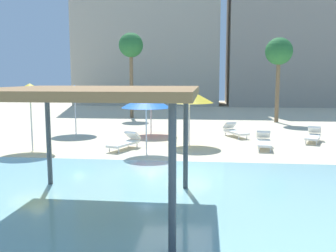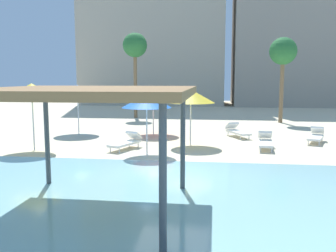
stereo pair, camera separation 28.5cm
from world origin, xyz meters
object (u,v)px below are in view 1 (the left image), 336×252
lounge_chair_0 (126,142)px  palm_tree_2 (131,47)px  shade_pavilion (93,95)px  lounge_chair_5 (264,141)px  palm_tree_1 (279,53)px  beach_umbrella_red_5 (151,94)px  beach_umbrella_blue_7 (75,91)px  lounge_chair_4 (234,131)px  beach_umbrella_yellow_4 (189,96)px  beach_umbrella_yellow_3 (30,91)px  lounge_chair_2 (313,135)px  beach_umbrella_blue_6 (146,101)px

lounge_chair_0 → palm_tree_2: size_ratio=0.30×
shade_pavilion → lounge_chair_5: shade_pavilion is taller
lounge_chair_5 → palm_tree_1: (2.41, 10.10, 4.54)m
beach_umbrella_red_5 → beach_umbrella_blue_7: size_ratio=0.95×
beach_umbrella_blue_7 → lounge_chair_4: size_ratio=1.39×
beach_umbrella_yellow_4 → beach_umbrella_yellow_3: bearing=-162.5°
palm_tree_2 → beach_umbrella_blue_7: bearing=-99.3°
shade_pavilion → beach_umbrella_red_5: shade_pavilion is taller
lounge_chair_2 → lounge_chair_5: (-2.69, -1.94, 0.00)m
beach_umbrella_yellow_3 → palm_tree_2: (1.57, 13.60, 2.93)m
beach_umbrella_blue_6 → lounge_chair_0: bearing=137.6°
lounge_chair_2 → palm_tree_1: (-0.28, 8.16, 4.54)m
shade_pavilion → lounge_chair_0: 8.08m
lounge_chair_0 → palm_tree_2: 14.00m
beach_umbrella_red_5 → lounge_chair_2: size_ratio=1.32×
shade_pavilion → beach_umbrella_blue_6: bearing=89.1°
beach_umbrella_yellow_4 → beach_umbrella_blue_7: size_ratio=0.95×
lounge_chair_0 → lounge_chair_5: size_ratio=1.02×
beach_umbrella_blue_6 → lounge_chair_5: size_ratio=1.28×
beach_umbrella_yellow_4 → lounge_chair_5: size_ratio=1.34×
beach_umbrella_red_5 → lounge_chair_5: 6.97m
beach_umbrella_blue_7 → lounge_chair_2: bearing=-5.9°
beach_umbrella_blue_6 → beach_umbrella_red_5: bearing=96.7°
shade_pavilion → palm_tree_1: palm_tree_1 is taller
palm_tree_1 → beach_umbrella_blue_7: bearing=-150.9°
beach_umbrella_red_5 → palm_tree_2: (-2.83, 8.38, 3.26)m
palm_tree_1 → lounge_chair_5: bearing=-103.4°
beach_umbrella_red_5 → beach_umbrella_blue_7: 4.27m
shade_pavilion → beach_umbrella_blue_7: bearing=112.2°
palm_tree_2 → lounge_chair_0: bearing=-79.5°
beach_umbrella_blue_7 → palm_tree_2: palm_tree_2 is taller
beach_umbrella_yellow_4 → lounge_chair_5: beach_umbrella_yellow_4 is taller
palm_tree_1 → lounge_chair_2: bearing=-88.1°
beach_umbrella_red_5 → lounge_chair_4: (4.61, -0.37, -1.94)m
beach_umbrella_red_5 → lounge_chair_2: (8.36, -1.61, -1.94)m
beach_umbrella_red_5 → lounge_chair_2: bearing=-10.9°
lounge_chair_0 → beach_umbrella_blue_6: bearing=69.1°
lounge_chair_2 → palm_tree_1: palm_tree_1 is taller
beach_umbrella_yellow_3 → beach_umbrella_blue_6: beach_umbrella_yellow_3 is taller
lounge_chair_2 → lounge_chair_4: size_ratio=1.01×
beach_umbrella_yellow_3 → beach_umbrella_yellow_4: size_ratio=1.11×
lounge_chair_4 → palm_tree_2: bearing=-164.1°
shade_pavilion → beach_umbrella_yellow_4: 9.11m
beach_umbrella_yellow_3 → beach_umbrella_red_5: beach_umbrella_yellow_3 is taller
beach_umbrella_yellow_3 → beach_umbrella_blue_6: bearing=-2.1°
beach_umbrella_yellow_3 → lounge_chair_0: size_ratio=1.47×
beach_umbrella_yellow_3 → lounge_chair_2: size_ratio=1.47×
beach_umbrella_blue_6 → lounge_chair_2: 8.81m
lounge_chair_4 → beach_umbrella_blue_6: bearing=-62.7°
palm_tree_2 → lounge_chair_5: bearing=-54.5°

